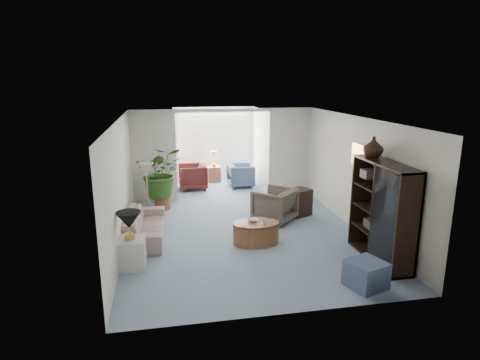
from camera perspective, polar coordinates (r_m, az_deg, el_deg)
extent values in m
plane|color=#8B9EB7|center=(8.78, 0.74, -7.92)|extent=(6.00, 6.00, 0.00)
plane|color=#8B9EB7|center=(12.62, -2.98, -1.06)|extent=(2.60, 2.60, 0.00)
cube|color=white|center=(11.17, -11.99, 3.24)|extent=(1.20, 0.12, 2.50)
cube|color=white|center=(11.71, 6.96, 3.94)|extent=(1.20, 0.12, 2.50)
cube|color=white|center=(11.13, -2.35, 9.73)|extent=(2.60, 0.12, 0.10)
cube|color=white|center=(13.39, -3.70, 5.93)|extent=(2.20, 0.02, 1.50)
cube|color=white|center=(13.36, -3.68, 5.91)|extent=(2.20, 0.02, 1.50)
cube|color=#BEB498|center=(9.02, 16.43, 3.35)|extent=(0.04, 0.50, 0.40)
imported|color=#BCB09F|center=(8.82, -13.16, -6.24)|extent=(0.84, 1.97, 0.57)
cube|color=silver|center=(7.59, -15.04, -9.88)|extent=(0.51, 0.51, 0.54)
cone|color=black|center=(7.36, -15.34, -5.46)|extent=(0.44, 0.44, 0.30)
cone|color=beige|center=(9.67, -13.02, 1.54)|extent=(0.36, 0.36, 0.28)
cylinder|color=brown|center=(8.36, 2.25, -7.44)|extent=(1.07, 1.07, 0.45)
imported|color=white|center=(8.35, 1.77, -5.62)|extent=(0.23, 0.23, 0.05)
imported|color=beige|center=(8.21, 3.45, -5.85)|extent=(0.11, 0.11, 0.09)
imported|color=#5A5347|center=(9.61, 4.84, -3.51)|extent=(1.21, 1.21, 0.79)
cube|color=black|center=(10.11, 8.21, -3.11)|extent=(0.68, 0.63, 0.66)
cube|color=black|center=(7.86, 19.32, -4.26)|extent=(0.44, 1.66, 1.84)
imported|color=black|center=(8.03, 18.20, 4.43)|extent=(0.38, 0.38, 0.39)
cube|color=slate|center=(7.02, 17.26, -12.52)|extent=(0.69, 0.69, 0.44)
cylinder|color=#AD5132|center=(10.68, -10.81, -3.22)|extent=(0.40, 0.40, 0.32)
imported|color=#315A1F|center=(10.47, -11.01, 1.08)|extent=(1.19, 1.03, 1.33)
imported|color=slate|center=(12.65, 0.13, 0.66)|extent=(0.80, 0.78, 0.71)
imported|color=#521F1C|center=(12.45, -6.66, 0.46)|extent=(0.85, 0.83, 0.76)
cube|color=brown|center=(13.28, -3.66, 0.82)|extent=(0.42, 0.33, 0.50)
cube|color=#2E2924|center=(7.36, 20.84, -0.61)|extent=(0.30, 0.26, 0.16)
cube|color=#302E2B|center=(8.06, 18.27, -5.84)|extent=(0.30, 0.26, 0.16)
cube|color=#4A4745|center=(8.05, 17.82, 0.84)|extent=(0.30, 0.26, 0.16)
cube|color=#3B3836|center=(7.65, 19.74, -3.49)|extent=(0.30, 0.26, 0.16)
cube|color=black|center=(7.50, 20.87, -7.58)|extent=(0.30, 0.26, 0.16)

